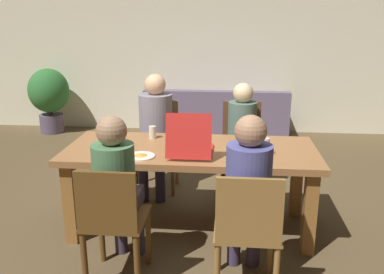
{
  "coord_description": "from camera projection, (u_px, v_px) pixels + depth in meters",
  "views": [
    {
      "loc": [
        0.31,
        -3.23,
        1.79
      ],
      "look_at": [
        0.0,
        0.1,
        0.81
      ],
      "focal_mm": 38.11,
      "sensor_mm": 36.0,
      "label": 1
    }
  ],
  "objects": [
    {
      "name": "chair_3",
      "position": [
        241.0,
        145.0,
        4.29
      ],
      "size": [
        0.42,
        0.46,
        0.94
      ],
      "color": "brown",
      "rests_on": "ground"
    },
    {
      "name": "back_wall",
      "position": [
        211.0,
        47.0,
        6.42
      ],
      "size": [
        7.45,
        0.12,
        2.69
      ],
      "primitive_type": "cube",
      "color": "#EDE6C7",
      "rests_on": "ground"
    },
    {
      "name": "drinking_glass_1",
      "position": [
        183.0,
        131.0,
        3.7
      ],
      "size": [
        0.07,
        0.07,
        0.12
      ],
      "primitive_type": "cylinder",
      "color": "silver",
      "rests_on": "dining_table"
    },
    {
      "name": "pizza_box_0",
      "position": [
        191.0,
        147.0,
        3.26
      ],
      "size": [
        0.35,
        0.43,
        0.36
      ],
      "color": "red",
      "rests_on": "dining_table"
    },
    {
      "name": "plate_2",
      "position": [
        115.0,
        144.0,
        3.49
      ],
      "size": [
        0.25,
        0.25,
        0.01
      ],
      "color": "white",
      "rests_on": "dining_table"
    },
    {
      "name": "person_0",
      "position": [
        248.0,
        189.0,
        2.66
      ],
      "size": [
        0.29,
        0.49,
        1.23
      ],
      "color": "#3B2F4B",
      "rests_on": "ground"
    },
    {
      "name": "chair_1",
      "position": [
        113.0,
        221.0,
        2.71
      ],
      "size": [
        0.41,
        0.43,
        0.88
      ],
      "color": "brown",
      "rests_on": "ground"
    },
    {
      "name": "person_3",
      "position": [
        242.0,
        132.0,
        4.09
      ],
      "size": [
        0.29,
        0.49,
        1.17
      ],
      "color": "#44443B",
      "rests_on": "ground"
    },
    {
      "name": "drinking_glass_3",
      "position": [
        266.0,
        147.0,
        3.22
      ],
      "size": [
        0.06,
        0.06,
        0.14
      ],
      "primitive_type": "cylinder",
      "color": "silver",
      "rests_on": "dining_table"
    },
    {
      "name": "dining_table",
      "position": [
        191.0,
        160.0,
        3.44
      ],
      "size": [
        2.1,
        0.86,
        0.74
      ],
      "color": "#9B663B",
      "rests_on": "ground"
    },
    {
      "name": "drinking_glass_0",
      "position": [
        152.0,
        132.0,
        3.67
      ],
      "size": [
        0.06,
        0.06,
        0.11
      ],
      "primitive_type": "cylinder",
      "color": "silver",
      "rests_on": "dining_table"
    },
    {
      "name": "plate_1",
      "position": [
        141.0,
        156.0,
        3.19
      ],
      "size": [
        0.22,
        0.22,
        0.03
      ],
      "color": "white",
      "rests_on": "dining_table"
    },
    {
      "name": "ground_plane",
      "position": [
        191.0,
        227.0,
        3.62
      ],
      "size": [
        20.0,
        20.0,
        0.0
      ],
      "primitive_type": "plane",
      "color": "brown"
    },
    {
      "name": "chair_0",
      "position": [
        247.0,
        229.0,
        2.58
      ],
      "size": [
        0.42,
        0.45,
        0.9
      ],
      "color": "olive",
      "rests_on": "ground"
    },
    {
      "name": "chair_2",
      "position": [
        158.0,
        140.0,
        4.37
      ],
      "size": [
        0.44,
        0.38,
        0.94
      ],
      "color": "olive",
      "rests_on": "ground"
    },
    {
      "name": "drinking_glass_2",
      "position": [
        114.0,
        146.0,
        3.24
      ],
      "size": [
        0.08,
        0.08,
        0.14
      ],
      "primitive_type": "cylinder",
      "color": "#DAC35A",
      "rests_on": "dining_table"
    },
    {
      "name": "person_2",
      "position": [
        155.0,
        125.0,
        4.18
      ],
      "size": [
        0.34,
        0.53,
        1.25
      ],
      "color": "#302B47",
      "rests_on": "ground"
    },
    {
      "name": "person_1",
      "position": [
        118.0,
        184.0,
        2.8
      ],
      "size": [
        0.28,
        0.51,
        1.19
      ],
      "color": "#3F3446",
      "rests_on": "ground"
    },
    {
      "name": "plate_0",
      "position": [
        242.0,
        149.0,
        3.36
      ],
      "size": [
        0.25,
        0.25,
        0.03
      ],
      "color": "white",
      "rests_on": "dining_table"
    },
    {
      "name": "couch",
      "position": [
        216.0,
        122.0,
        6.11
      ],
      "size": [
        2.05,
        0.89,
        0.81
      ],
      "color": "slate",
      "rests_on": "ground"
    },
    {
      "name": "potted_plant",
      "position": [
        49.0,
        95.0,
        6.44
      ],
      "size": [
        0.63,
        0.63,
        1.03
      ],
      "color": "#594D64",
      "rests_on": "ground"
    }
  ]
}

